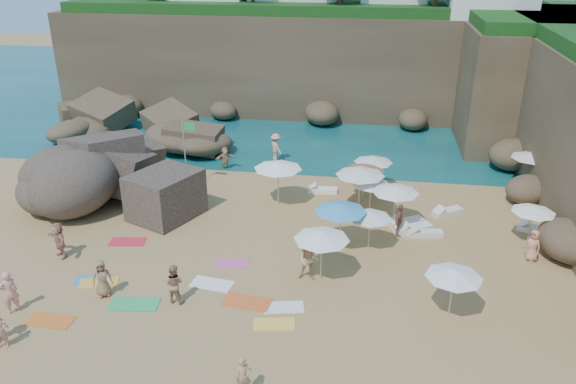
# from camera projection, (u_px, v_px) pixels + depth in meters

# --- Properties ---
(ground) EXTENTS (120.00, 120.00, 0.00)m
(ground) POSITION_uv_depth(u_px,v_px,m) (236.00, 255.00, 25.91)
(ground) COLOR tan
(ground) RESTS_ON ground
(seawater) EXTENTS (120.00, 120.00, 0.00)m
(seawater) POSITION_uv_depth(u_px,v_px,m) (310.00, 94.00, 52.94)
(seawater) COLOR #0C4751
(seawater) RESTS_ON ground
(cliff_back) EXTENTS (44.00, 8.00, 8.00)m
(cliff_back) POSITION_uv_depth(u_px,v_px,m) (328.00, 62.00, 46.51)
(cliff_back) COLOR brown
(cliff_back) RESTS_ON ground
(cliff_corner) EXTENTS (10.00, 12.00, 8.00)m
(cliff_corner) POSITION_uv_depth(u_px,v_px,m) (532.00, 82.00, 39.96)
(cliff_corner) COLOR brown
(cliff_corner) RESTS_ON ground
(rock_promontory) EXTENTS (12.00, 7.00, 2.00)m
(rock_promontory) POSITION_uv_depth(u_px,v_px,m) (142.00, 135.00, 41.83)
(rock_promontory) COLOR brown
(rock_promontory) RESTS_ON ground
(marina_masts) EXTENTS (3.10, 0.10, 6.00)m
(marina_masts) POSITION_uv_depth(u_px,v_px,m) (140.00, 57.00, 53.96)
(marina_masts) COLOR white
(marina_masts) RESTS_ON ground
(rock_outcrop) EXTENTS (9.87, 8.18, 3.49)m
(rock_outcrop) POSITION_uv_depth(u_px,v_px,m) (121.00, 196.00, 31.86)
(rock_outcrop) COLOR brown
(rock_outcrop) RESTS_ON ground
(flag_pole) EXTENTS (0.78, 0.13, 4.02)m
(flag_pole) POSITION_uv_depth(u_px,v_px,m) (186.00, 145.00, 32.06)
(flag_pole) COLOR silver
(flag_pole) RESTS_ON ground
(parasol_0) EXTENTS (2.20, 2.20, 2.08)m
(parasol_0) POSITION_uv_depth(u_px,v_px,m) (373.00, 159.00, 31.84)
(parasol_0) COLOR silver
(parasol_0) RESTS_ON ground
(parasol_1) EXTENTS (2.06, 2.06, 1.95)m
(parasol_1) POSITION_uv_depth(u_px,v_px,m) (371.00, 182.00, 29.21)
(parasol_1) COLOR silver
(parasol_1) RESTS_ON ground
(parasol_2) EXTENTS (2.59, 2.59, 2.45)m
(parasol_2) POSITION_uv_depth(u_px,v_px,m) (360.00, 172.00, 29.26)
(parasol_2) COLOR silver
(parasol_2) RESTS_ON ground
(parasol_3) EXTENTS (2.35, 2.35, 2.22)m
(parasol_3) POSITION_uv_depth(u_px,v_px,m) (532.00, 155.00, 32.10)
(parasol_3) COLOR silver
(parasol_3) RESTS_ON ground
(parasol_4) EXTENTS (2.03, 2.03, 1.92)m
(parasol_4) POSITION_uv_depth(u_px,v_px,m) (534.00, 209.00, 26.32)
(parasol_4) COLOR silver
(parasol_4) RESTS_ON ground
(parasol_5) EXTENTS (2.62, 2.62, 2.48)m
(parasol_5) POSITION_uv_depth(u_px,v_px,m) (278.00, 165.00, 30.05)
(parasol_5) COLOR silver
(parasol_5) RESTS_ON ground
(parasol_6) EXTENTS (2.17, 2.17, 2.05)m
(parasol_6) POSITION_uv_depth(u_px,v_px,m) (365.00, 167.00, 30.81)
(parasol_6) COLOR silver
(parasol_6) RESTS_ON ground
(parasol_7) EXTENTS (2.36, 2.36, 2.23)m
(parasol_7) POSITION_uv_depth(u_px,v_px,m) (396.00, 189.00, 27.72)
(parasol_7) COLOR silver
(parasol_7) RESTS_ON ground
(parasol_8) EXTENTS (2.02, 2.02, 1.91)m
(parasol_8) POSITION_uv_depth(u_px,v_px,m) (370.00, 215.00, 25.81)
(parasol_8) COLOR silver
(parasol_8) RESTS_ON ground
(parasol_9) EXTENTS (2.38, 2.38, 2.25)m
(parasol_9) POSITION_uv_depth(u_px,v_px,m) (322.00, 235.00, 23.35)
(parasol_9) COLOR silver
(parasol_9) RESTS_ON ground
(parasol_10) EXTENTS (2.43, 2.43, 2.30)m
(parasol_10) POSITION_uv_depth(u_px,v_px,m) (341.00, 207.00, 25.68)
(parasol_10) COLOR silver
(parasol_10) RESTS_ON ground
(parasol_11) EXTENTS (2.18, 2.18, 2.06)m
(parasol_11) POSITION_uv_depth(u_px,v_px,m) (454.00, 273.00, 21.03)
(parasol_11) COLOR silver
(parasol_11) RESTS_ON ground
(lounger_0) EXTENTS (1.90, 1.40, 0.28)m
(lounger_0) POSITION_uv_depth(u_px,v_px,m) (406.00, 222.00, 28.60)
(lounger_0) COLOR silver
(lounger_0) RESTS_ON ground
(lounger_1) EXTENTS (1.71, 0.66, 0.26)m
(lounger_1) POSITION_uv_depth(u_px,v_px,m) (323.00, 190.00, 32.29)
(lounger_1) COLOR white
(lounger_1) RESTS_ON ground
(lounger_2) EXTENTS (1.73, 1.44, 0.27)m
(lounger_2) POSITION_uv_depth(u_px,v_px,m) (448.00, 212.00, 29.71)
(lounger_2) COLOR silver
(lounger_2) RESTS_ON ground
(lounger_3) EXTENTS (1.74, 0.79, 0.26)m
(lounger_3) POSITION_uv_depth(u_px,v_px,m) (425.00, 233.00, 27.55)
(lounger_3) COLOR silver
(lounger_3) RESTS_ON ground
(lounger_4) EXTENTS (1.88, 1.14, 0.28)m
(lounger_4) POSITION_uv_depth(u_px,v_px,m) (536.00, 230.00, 27.88)
(lounger_4) COLOR white
(lounger_4) RESTS_ON ground
(lounger_5) EXTENTS (1.96, 1.49, 0.30)m
(lounger_5) POSITION_uv_depth(u_px,v_px,m) (413.00, 229.00, 27.97)
(lounger_5) COLOR white
(lounger_5) RESTS_ON ground
(towel_2) EXTENTS (1.79, 0.98, 0.03)m
(towel_2) POSITION_uv_depth(u_px,v_px,m) (51.00, 320.00, 21.45)
(towel_2) COLOR orange
(towel_2) RESTS_ON ground
(towel_3) EXTENTS (2.05, 1.20, 0.03)m
(towel_3) POSITION_uv_depth(u_px,v_px,m) (134.00, 304.00, 22.41)
(towel_3) COLOR #30A85B
(towel_3) RESTS_ON ground
(towel_4) EXTENTS (1.77, 1.22, 0.03)m
(towel_4) POSITION_uv_depth(u_px,v_px,m) (99.00, 282.00, 23.83)
(towel_4) COLOR gold
(towel_4) RESTS_ON ground
(towel_5) EXTENTS (1.73, 1.12, 0.03)m
(towel_5) POSITION_uv_depth(u_px,v_px,m) (284.00, 307.00, 22.22)
(towel_5) COLOR white
(towel_5) RESTS_ON ground
(towel_7) EXTENTS (1.79, 1.08, 0.03)m
(towel_7) POSITION_uv_depth(u_px,v_px,m) (128.00, 242.00, 27.03)
(towel_7) COLOR red
(towel_7) RESTS_ON ground
(towel_8) EXTENTS (1.56, 0.95, 0.03)m
(towel_8) POSITION_uv_depth(u_px,v_px,m) (93.00, 280.00, 24.01)
(towel_8) COLOR #2888D5
(towel_8) RESTS_ON ground
(towel_9) EXTENTS (1.52, 0.86, 0.03)m
(towel_9) POSITION_uv_depth(u_px,v_px,m) (232.00, 263.00, 25.23)
(towel_9) COLOR #D8549D
(towel_9) RESTS_ON ground
(towel_10) EXTENTS (2.02, 1.18, 0.03)m
(towel_10) POSITION_uv_depth(u_px,v_px,m) (247.00, 302.00, 22.54)
(towel_10) COLOR orange
(towel_10) RESTS_ON ground
(towel_11) EXTENTS (1.79, 1.38, 0.03)m
(towel_11) POSITION_uv_depth(u_px,v_px,m) (66.00, 204.00, 30.86)
(towel_11) COLOR green
(towel_11) RESTS_ON ground
(towel_12) EXTENTS (1.69, 1.04, 0.03)m
(towel_12) POSITION_uv_depth(u_px,v_px,m) (274.00, 324.00, 21.25)
(towel_12) COLOR yellow
(towel_12) RESTS_ON ground
(towel_13) EXTENTS (1.86, 1.11, 0.03)m
(towel_13) POSITION_uv_depth(u_px,v_px,m) (212.00, 284.00, 23.72)
(towel_13) COLOR white
(towel_13) RESTS_ON ground
(person_stand_0) EXTENTS (0.60, 0.48, 1.45)m
(person_stand_0) POSITION_uv_depth(u_px,v_px,m) (0.00, 330.00, 19.80)
(person_stand_0) COLOR tan
(person_stand_0) RESTS_ON ground
(person_stand_1) EXTENTS (0.88, 0.73, 1.68)m
(person_stand_1) POSITION_uv_depth(u_px,v_px,m) (174.00, 284.00, 22.28)
(person_stand_1) COLOR #AA7855
(person_stand_1) RESTS_ON ground
(person_stand_2) EXTENTS (1.15, 1.23, 1.85)m
(person_stand_2) POSITION_uv_depth(u_px,v_px,m) (276.00, 147.00, 36.58)
(person_stand_2) COLOR #EDA586
(person_stand_2) RESTS_ON ground
(person_stand_3) EXTENTS (0.63, 1.05, 1.67)m
(person_stand_3) POSITION_uv_depth(u_px,v_px,m) (399.00, 220.00, 27.30)
(person_stand_3) COLOR #905948
(person_stand_3) RESTS_ON ground
(person_stand_4) EXTENTS (0.79, 0.84, 1.54)m
(person_stand_4) POSITION_uv_depth(u_px,v_px,m) (533.00, 245.00, 25.19)
(person_stand_4) COLOR tan
(person_stand_4) RESTS_ON ground
(person_stand_5) EXTENTS (1.35, 1.07, 1.47)m
(person_stand_5) POSITION_uv_depth(u_px,v_px,m) (225.00, 158.00, 35.32)
(person_stand_5) COLOR tan
(person_stand_5) RESTS_ON ground
(person_stand_6) EXTENTS (0.74, 0.79, 1.81)m
(person_stand_6) POSITION_uv_depth(u_px,v_px,m) (9.00, 292.00, 21.63)
(person_stand_6) COLOR #EB9D85
(person_stand_6) RESTS_ON ground
(person_lie_2) EXTENTS (1.46, 1.77, 0.43)m
(person_lie_2) POSITION_uv_depth(u_px,v_px,m) (104.00, 291.00, 22.89)
(person_lie_2) COLOR #916748
(person_lie_2) RESTS_ON ground
(person_lie_3) EXTENTS (2.30, 2.32, 0.45)m
(person_lie_3) POSITION_uv_depth(u_px,v_px,m) (61.00, 252.00, 25.70)
(person_lie_3) COLOR tan
(person_lie_3) RESTS_ON ground
(person_lie_5) EXTENTS (0.91, 1.84, 0.70)m
(person_lie_5) POSITION_uv_depth(u_px,v_px,m) (309.00, 272.00, 23.96)
(person_lie_5) COLOR tan
(person_lie_5) RESTS_ON ground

